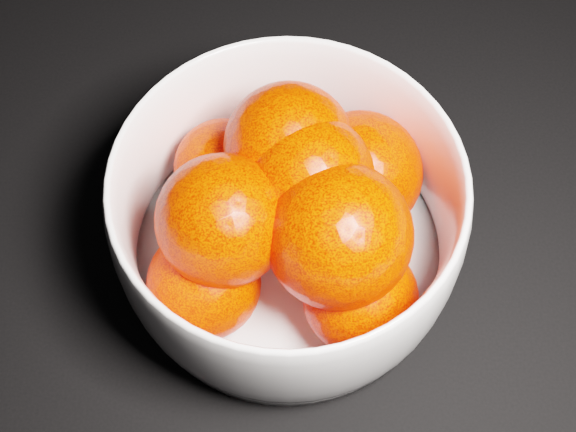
{
  "coord_description": "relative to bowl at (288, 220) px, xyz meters",
  "views": [
    {
      "loc": [
        0.11,
        -0.12,
        0.51
      ],
      "look_at": [
        0.11,
        0.12,
        0.06
      ],
      "focal_mm": 50.0,
      "sensor_mm": 36.0,
      "label": 1
    }
  ],
  "objects": [
    {
      "name": "bowl",
      "position": [
        0.0,
        0.0,
        0.0
      ],
      "size": [
        0.22,
        0.22,
        0.11
      ],
      "rotation": [
        0.0,
        0.0,
        0.16
      ],
      "color": "white",
      "rests_on": "ground"
    },
    {
      "name": "orange_pile",
      "position": [
        0.01,
        -0.0,
        0.02
      ],
      "size": [
        0.18,
        0.17,
        0.13
      ],
      "color": "#FF2100",
      "rests_on": "bowl"
    },
    {
      "name": "ground",
      "position": [
        -0.11,
        -0.12,
        -0.05
      ],
      "size": [
        3.0,
        3.0,
        0.0
      ],
      "primitive_type": "cube",
      "color": "black",
      "rests_on": "ground"
    }
  ]
}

